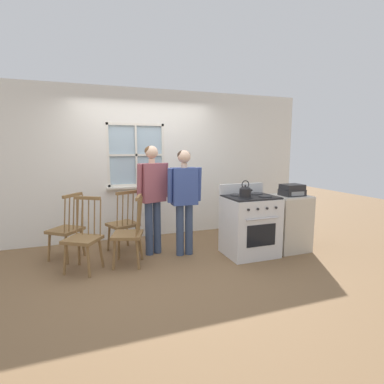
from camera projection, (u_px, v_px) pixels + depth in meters
ground_plane at (165, 261)px, 4.39m from camera, size 16.00×16.00×0.00m
wall_back at (145, 165)px, 5.49m from camera, size 6.40×0.16×2.70m
chair_by_window at (84, 238)px, 4.01m from camera, size 0.57×0.56×1.00m
chair_near_wall at (123, 224)px, 4.76m from camera, size 0.54×0.53×1.00m
chair_center_cluster at (67, 230)px, 4.44m from camera, size 0.58×0.58×1.00m
chair_near_stove at (129, 234)px, 4.21m from camera, size 0.51×0.52×1.00m
person_elderly_left at (152, 190)px, 4.58m from camera, size 0.54×0.32×1.68m
person_teen_center at (184, 193)px, 4.54m from camera, size 0.53×0.22×1.62m
stove at (250, 225)px, 4.62m from camera, size 0.76×0.68×1.08m
kettle at (245, 191)px, 4.36m from camera, size 0.21×0.17×0.25m
potted_plant at (143, 182)px, 5.44m from camera, size 0.14×0.14×0.29m
side_counter at (290, 223)px, 4.84m from camera, size 0.55×0.50×0.90m
stereo at (292, 190)px, 4.74m from camera, size 0.34×0.29×0.18m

